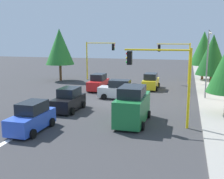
# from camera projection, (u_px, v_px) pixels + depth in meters

# --- Properties ---
(ground_plane) EXTENTS (120.00, 120.00, 0.00)m
(ground_plane) POSITION_uv_depth(u_px,v_px,m) (108.00, 102.00, 26.53)
(ground_plane) COLOR #353538
(sidewalk_kerb) EXTENTS (80.00, 4.00, 0.15)m
(sidewalk_kerb) POSITION_uv_depth(u_px,v_px,m) (217.00, 97.00, 28.46)
(sidewalk_kerb) COLOR gray
(sidewalk_kerb) RESTS_ON ground
(lane_arrow_near) EXTENTS (2.40, 1.10, 1.10)m
(lane_arrow_near) POSITION_uv_depth(u_px,v_px,m) (7.00, 141.00, 16.42)
(lane_arrow_near) COLOR silver
(lane_arrow_near) RESTS_ON ground
(traffic_signal_far_right) EXTENTS (0.36, 4.59, 5.70)m
(traffic_signal_far_right) POSITION_uv_depth(u_px,v_px,m) (98.00, 53.00, 40.56)
(traffic_signal_far_right) COLOR yellow
(traffic_signal_far_right) RESTS_ON ground
(traffic_signal_near_left) EXTENTS (0.36, 4.59, 5.53)m
(traffic_signal_near_left) POSITION_uv_depth(u_px,v_px,m) (162.00, 71.00, 18.63)
(traffic_signal_near_left) COLOR yellow
(traffic_signal_near_left) RESTS_ON ground
(traffic_signal_far_left) EXTENTS (0.36, 4.59, 5.61)m
(traffic_signal_far_left) POSITION_uv_depth(u_px,v_px,m) (176.00, 55.00, 37.55)
(traffic_signal_far_left) COLOR yellow
(traffic_signal_far_left) RESTS_ON ground
(street_lamp_curbside) EXTENTS (2.15, 0.28, 7.00)m
(street_lamp_curbside) POSITION_uv_depth(u_px,v_px,m) (208.00, 57.00, 26.71)
(street_lamp_curbside) COLOR slate
(street_lamp_curbside) RESTS_ON ground
(tree_opposite_side) EXTENTS (4.19, 4.19, 7.65)m
(tree_opposite_side) POSITION_uv_depth(u_px,v_px,m) (60.00, 47.00, 39.90)
(tree_opposite_side) COLOR brown
(tree_opposite_side) RESTS_ON ground
(tree_roadside_far) EXTENTS (3.99, 3.99, 7.29)m
(tree_roadside_far) POSITION_uv_depth(u_px,v_px,m) (204.00, 48.00, 40.18)
(tree_roadside_far) COLOR brown
(tree_roadside_far) RESTS_ON ground
(tree_roadside_mid) EXTENTS (3.66, 3.66, 6.67)m
(tree_roadside_mid) POSITION_uv_depth(u_px,v_px,m) (213.00, 55.00, 30.66)
(tree_roadside_mid) COLOR brown
(tree_roadside_mid) RESTS_ON ground
(delivery_van_green) EXTENTS (4.80, 2.22, 2.77)m
(delivery_van_green) POSITION_uv_depth(u_px,v_px,m) (133.00, 106.00, 19.84)
(delivery_van_green) COLOR #1E7238
(delivery_van_green) RESTS_ON ground
(car_black) EXTENTS (3.91, 2.01, 1.98)m
(car_black) POSITION_uv_depth(u_px,v_px,m) (69.00, 100.00, 23.46)
(car_black) COLOR black
(car_black) RESTS_ON ground
(car_silver) EXTENTS (1.96, 4.00, 1.98)m
(car_silver) POSITION_uv_depth(u_px,v_px,m) (118.00, 90.00, 28.13)
(car_silver) COLOR #B2B5BA
(car_silver) RESTS_ON ground
(car_yellow) EXTENTS (4.15, 1.97, 1.98)m
(car_yellow) POSITION_uv_depth(u_px,v_px,m) (151.00, 82.00, 33.67)
(car_yellow) COLOR yellow
(car_yellow) RESTS_ON ground
(car_blue) EXTENTS (4.00, 1.92, 1.98)m
(car_blue) POSITION_uv_depth(u_px,v_px,m) (32.00, 118.00, 18.20)
(car_blue) COLOR blue
(car_blue) RESTS_ON ground
(car_red) EXTENTS (4.02, 1.95, 1.98)m
(car_red) POSITION_uv_depth(u_px,v_px,m) (98.00, 83.00, 32.89)
(car_red) COLOR red
(car_red) RESTS_ON ground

